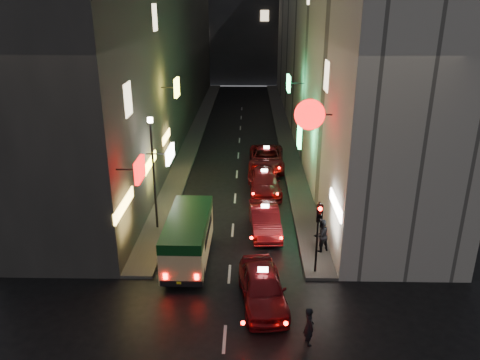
# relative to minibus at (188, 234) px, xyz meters

# --- Properties ---
(building_left) EXTENTS (7.47, 52.04, 18.00)m
(building_left) POSITION_rel_minibus_xyz_m (-5.98, 24.33, 7.52)
(building_left) COLOR #3A3735
(building_left) RESTS_ON ground
(building_right) EXTENTS (7.88, 52.00, 18.00)m
(building_right) POSITION_rel_minibus_xyz_m (10.02, 24.33, 7.52)
(building_right) COLOR #A59F97
(building_right) RESTS_ON ground
(building_far) EXTENTS (30.00, 10.00, 22.00)m
(building_far) POSITION_rel_minibus_xyz_m (2.02, 56.34, 9.52)
(building_far) COLOR #333338
(building_far) RESTS_ON ground
(sidewalk_left) EXTENTS (1.50, 52.00, 0.15)m
(sidewalk_left) POSITION_rel_minibus_xyz_m (-2.23, 24.34, -1.41)
(sidewalk_left) COLOR #464441
(sidewalk_left) RESTS_ON ground
(sidewalk_right) EXTENTS (1.50, 52.00, 0.15)m
(sidewalk_right) POSITION_rel_minibus_xyz_m (6.27, 24.34, -1.41)
(sidewalk_right) COLOR #464441
(sidewalk_right) RESTS_ON ground
(minibus) EXTENTS (1.98, 5.48, 2.35)m
(minibus) POSITION_rel_minibus_xyz_m (0.00, 0.00, 0.00)
(minibus) COLOR #D3C084
(minibus) RESTS_ON ground
(taxi_near) EXTENTS (2.91, 5.80, 1.94)m
(taxi_near) POSITION_rel_minibus_xyz_m (3.50, -3.34, -0.60)
(taxi_near) COLOR maroon
(taxi_near) RESTS_ON ground
(taxi_second) EXTENTS (2.50, 5.41, 1.85)m
(taxi_second) POSITION_rel_minibus_xyz_m (3.79, 3.23, -0.64)
(taxi_second) COLOR maroon
(taxi_second) RESTS_ON ground
(taxi_third) EXTENTS (2.50, 5.41, 1.85)m
(taxi_third) POSITION_rel_minibus_xyz_m (3.92, 8.96, -0.64)
(taxi_third) COLOR maroon
(taxi_third) RESTS_ON ground
(taxi_far) EXTENTS (2.51, 5.84, 2.01)m
(taxi_far) POSITION_rel_minibus_xyz_m (4.22, 13.76, -0.56)
(taxi_far) COLOR maroon
(taxi_far) RESTS_ON ground
(pedestrian_crossing) EXTENTS (0.51, 0.66, 1.77)m
(pedestrian_crossing) POSITION_rel_minibus_xyz_m (5.14, -5.83, -0.60)
(pedestrian_crossing) COLOR black
(pedestrian_crossing) RESTS_ON ground
(pedestrian_sidewalk) EXTENTS (0.86, 0.76, 1.95)m
(pedestrian_sidewalk) POSITION_rel_minibus_xyz_m (6.52, 0.87, -0.36)
(pedestrian_sidewalk) COLOR black
(pedestrian_sidewalk) RESTS_ON sidewalk_right
(traffic_light) EXTENTS (0.26, 0.43, 3.50)m
(traffic_light) POSITION_rel_minibus_xyz_m (6.02, -1.19, 1.20)
(traffic_light) COLOR black
(traffic_light) RESTS_ON sidewalk_right
(lamp_post) EXTENTS (0.28, 0.28, 6.22)m
(lamp_post) POSITION_rel_minibus_xyz_m (-2.18, 3.34, 2.24)
(lamp_post) COLOR black
(lamp_post) RESTS_ON sidewalk_left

